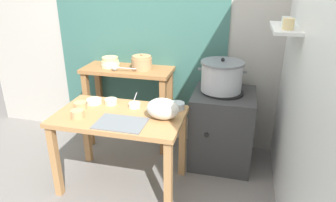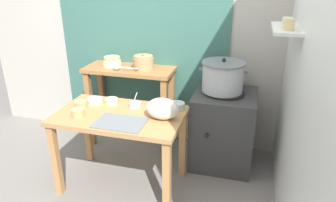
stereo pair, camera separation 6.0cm
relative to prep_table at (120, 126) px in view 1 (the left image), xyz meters
The scene contains 18 objects.
ground_plane 0.62m from the prep_table, 75.06° to the right, with size 9.00×9.00×0.00m, color gray.
wall_back 1.23m from the prep_table, 83.87° to the left, with size 4.40×0.12×2.60m.
wall_right 1.59m from the prep_table, ahead, with size 0.30×3.20×2.60m.
prep_table is the anchor object (origin of this frame).
back_shelf_table 0.77m from the prep_table, 105.29° to the left, with size 0.96×0.40×0.90m.
stove_block 1.06m from the prep_table, 35.91° to the left, with size 0.60×0.61×0.78m.
steamer_pot 1.07m from the prep_table, 38.15° to the left, with size 0.46×0.41×0.33m.
clay_pot 0.82m from the prep_table, 92.90° to the left, with size 0.21×0.21×0.17m.
bowl_stack_enamel 0.91m from the prep_table, 118.02° to the left, with size 0.19×0.19×0.11m.
ladle 0.76m from the prep_table, 114.56° to the left, with size 0.27×0.07×0.07m.
serving_tray 0.22m from the prep_table, 64.70° to the right, with size 0.40×0.28×0.01m, color slate.
plastic_bag 0.43m from the prep_table, ahead, with size 0.27×0.18×0.18m, color silver.
prep_bowl_0 0.23m from the prep_table, 65.08° to the left, with size 0.11×0.11×0.14m.
prep_bowl_1 0.41m from the prep_table, behind, with size 0.11×0.11×0.06m.
prep_bowl_2 0.28m from the prep_table, 130.65° to the left, with size 0.11×0.11×0.05m.
prep_bowl_3 0.38m from the prep_table, 152.72° to the left, with size 0.14×0.14×0.04m.
prep_bowl_4 0.37m from the prep_table, 154.77° to the right, with size 0.11×0.11×0.07m.
prep_bowl_5 0.53m from the prep_table, 25.88° to the left, with size 0.13×0.13×0.06m.
Camera 1 is at (0.96, -2.14, 1.85)m, focal length 33.15 mm.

